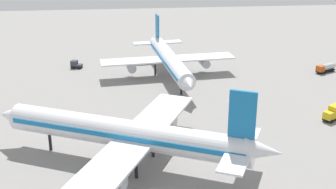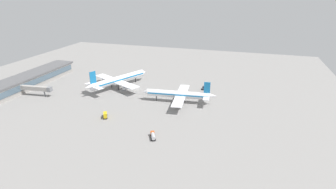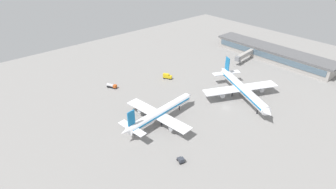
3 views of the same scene
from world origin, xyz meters
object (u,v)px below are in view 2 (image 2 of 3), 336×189
Objects in this scene: fuel_truck at (153,136)px; catering_truck at (105,115)px; baggage_tug at (204,88)px; airplane_taxiing at (118,80)px; airplane_at_gate at (179,94)px.

fuel_truck is 1.13× the size of catering_truck.
baggage_tug is at bearing -67.77° from catering_truck.
catering_truck is (59.56, -44.64, 0.54)m from baggage_tug.
fuel_truck is at bearing -114.79° from airplane_taxiing.
fuel_truck is at bearing -142.00° from catering_truck.
catering_truck is at bearing -135.89° from airplane_taxiing.
catering_truck is (45.33, 15.12, -4.27)m from airplane_taxiing.
airplane_at_gate reaches higher than baggage_tug.
airplane_taxiing is at bearing -20.40° from airplane_at_gate.
airplane_taxiing is 61.62m from baggage_tug.
airplane_taxiing reaches higher than catering_truck.
airplane_at_gate reaches higher than catering_truck.
baggage_tug is at bearing -118.88° from airplane_at_gate.
fuel_truck reaches higher than baggage_tug.
baggage_tug is 0.62× the size of catering_truck.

